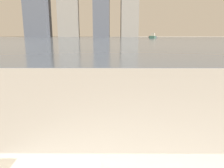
# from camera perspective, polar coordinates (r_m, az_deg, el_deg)

# --- Properties ---
(harbor_water) EXTENTS (180.00, 110.00, 0.01)m
(harbor_water) POSITION_cam_1_polar(r_m,az_deg,el_deg) (61.82, 0.29, 11.74)
(harbor_water) COLOR slate
(harbor_water) RESTS_ON ground_plane
(harbor_boat_1) EXTENTS (2.37, 3.88, 1.37)m
(harbor_boat_1) POSITION_cam_1_polar(r_m,az_deg,el_deg) (78.05, 10.61, 12.09)
(harbor_boat_1) COLOR #4C4C51
(harbor_boat_1) RESTS_ON harbor_water
(harbor_boat_2) EXTENTS (2.68, 4.52, 1.61)m
(harbor_boat_2) POSITION_cam_1_polar(r_m,az_deg,el_deg) (69.42, 10.60, 12.11)
(harbor_boat_2) COLOR #335647
(harbor_boat_2) RESTS_ON harbor_water
(skyline_tower_1) EXTENTS (10.19, 6.75, 29.05)m
(skyline_tower_1) POSITION_cam_1_polar(r_m,az_deg,el_deg) (120.85, -11.43, 18.86)
(skyline_tower_1) COLOR gray
(skyline_tower_1) RESTS_ON ground_plane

